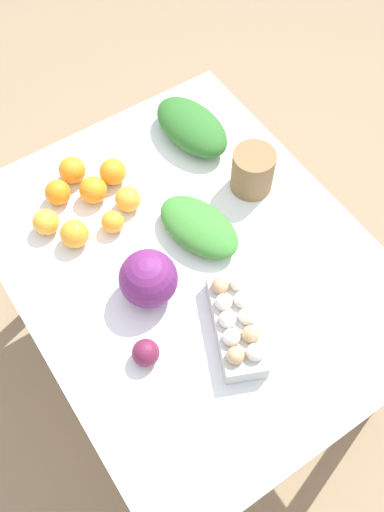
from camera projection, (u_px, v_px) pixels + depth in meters
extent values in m
plane|color=#937A5B|center=(192.00, 357.00, 2.20)|extent=(8.00, 8.00, 0.00)
cube|color=silver|center=(192.00, 262.00, 1.57)|extent=(1.17, 0.93, 0.03)
cylinder|color=olive|center=(203.00, 164.00, 2.23)|extent=(0.06, 0.06, 0.71)
cylinder|color=olive|center=(14.00, 263.00, 2.00)|extent=(0.06, 0.06, 0.71)
sphere|color=#6B2366|center=(148.00, 279.00, 1.44)|extent=(0.15, 0.15, 0.15)
cube|color=#B7B7B2|center=(236.00, 325.00, 1.43)|extent=(0.30, 0.21, 0.06)
sphere|color=white|center=(255.00, 352.00, 1.34)|extent=(0.04, 0.04, 0.04)
sphere|color=tan|center=(251.00, 334.00, 1.37)|extent=(0.04, 0.04, 0.04)
sphere|color=white|center=(247.00, 316.00, 1.39)|extent=(0.04, 0.04, 0.04)
sphere|color=white|center=(242.00, 299.00, 1.42)|extent=(0.04, 0.04, 0.04)
sphere|color=white|center=(239.00, 283.00, 1.44)|extent=(0.04, 0.04, 0.04)
sphere|color=tan|center=(235.00, 356.00, 1.34)|extent=(0.04, 0.04, 0.04)
sphere|color=white|center=(231.00, 337.00, 1.36)|extent=(0.04, 0.04, 0.04)
sphere|color=white|center=(227.00, 319.00, 1.39)|extent=(0.04, 0.04, 0.04)
sphere|color=white|center=(224.00, 302.00, 1.41)|extent=(0.04, 0.04, 0.04)
sphere|color=tan|center=(220.00, 286.00, 1.44)|extent=(0.04, 0.04, 0.04)
cylinder|color=olive|center=(253.00, 171.00, 1.63)|extent=(0.12, 0.12, 0.13)
ellipsoid|color=#3D8433|center=(199.00, 227.00, 1.57)|extent=(0.28, 0.21, 0.08)
ellipsoid|color=#2D6B28|center=(192.00, 127.00, 1.74)|extent=(0.29, 0.19, 0.10)
sphere|color=maroon|center=(146.00, 353.00, 1.38)|extent=(0.07, 0.07, 0.07)
sphere|color=orange|center=(75.00, 234.00, 1.55)|extent=(0.08, 0.08, 0.08)
sphere|color=orange|center=(58.00, 192.00, 1.63)|extent=(0.07, 0.07, 0.07)
sphere|color=orange|center=(93.00, 190.00, 1.63)|extent=(0.08, 0.08, 0.08)
sphere|color=orange|center=(113.00, 172.00, 1.66)|extent=(0.08, 0.08, 0.08)
sphere|color=#F9A833|center=(46.00, 222.00, 1.58)|extent=(0.07, 0.07, 0.07)
sphere|color=orange|center=(72.00, 170.00, 1.67)|extent=(0.08, 0.08, 0.08)
sphere|color=orange|center=(113.00, 222.00, 1.58)|extent=(0.06, 0.06, 0.06)
sphere|color=#F9A833|center=(128.00, 199.00, 1.62)|extent=(0.07, 0.07, 0.07)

